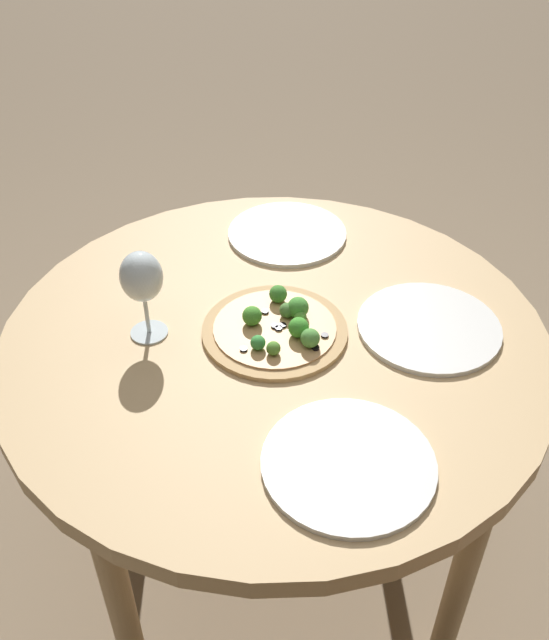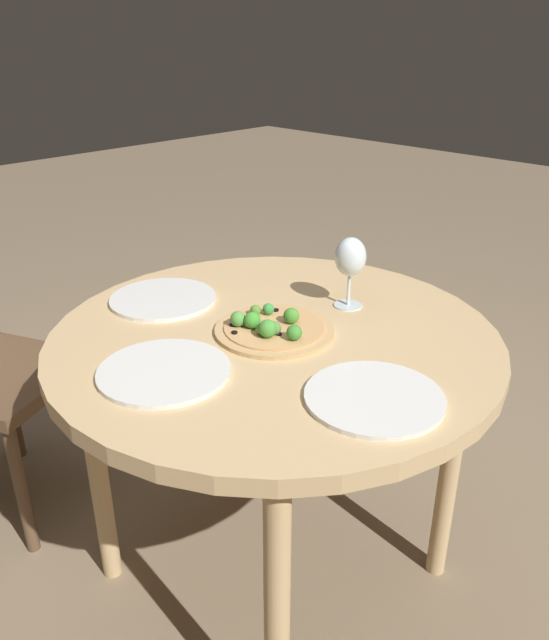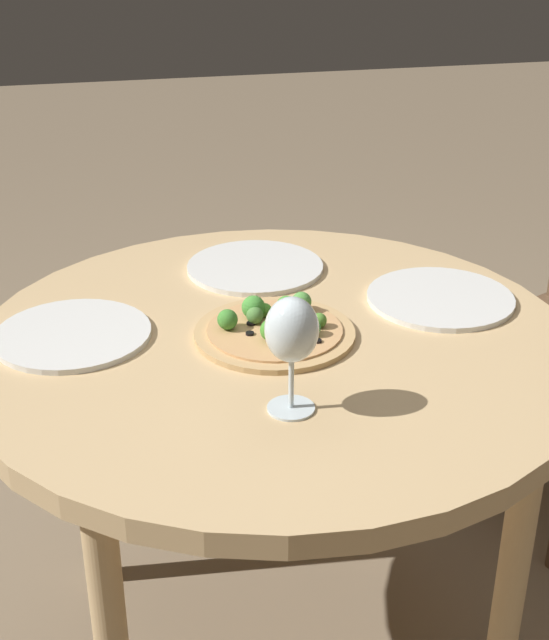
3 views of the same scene
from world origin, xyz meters
name	(u,v)px [view 2 (image 2 of 3)]	position (x,y,z in m)	size (l,w,h in m)	color
ground_plane	(274,570)	(0.00, 0.00, 0.00)	(12.00, 12.00, 0.00)	#847056
dining_table	(274,361)	(0.00, 0.00, 0.67)	(1.02, 1.02, 0.74)	tan
pizza	(272,327)	(0.00, -0.01, 0.75)	(0.27, 0.27, 0.05)	tan
wine_glass	(350,259)	(0.03, 0.23, 0.87)	(0.08, 0.08, 0.18)	silver
plate_near	(163,299)	(-0.33, -0.07, 0.75)	(0.27, 0.27, 0.01)	silver
plate_far	(164,371)	(-0.03, -0.29, 0.75)	(0.27, 0.27, 0.01)	silver
plate_side	(374,397)	(0.33, -0.07, 0.75)	(0.26, 0.26, 0.01)	silver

